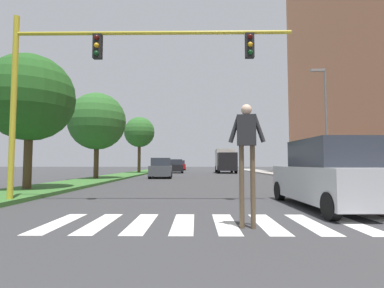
# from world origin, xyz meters

# --- Properties ---
(ground_plane) EXTENTS (140.00, 140.00, 0.00)m
(ground_plane) POSITION_xyz_m (0.00, 30.00, 0.00)
(ground_plane) COLOR #38383A
(crosswalk) EXTENTS (7.65, 2.20, 0.01)m
(crosswalk) POSITION_xyz_m (0.00, 8.22, 0.00)
(crosswalk) COLOR silver
(crosswalk) RESTS_ON ground_plane
(median_strip) EXTENTS (3.08, 64.00, 0.15)m
(median_strip) POSITION_xyz_m (-7.80, 28.00, 0.07)
(median_strip) COLOR #386B2D
(median_strip) RESTS_ON ground_plane
(tree_mid) EXTENTS (3.93, 3.93, 6.08)m
(tree_mid) POSITION_xyz_m (-8.18, 14.93, 4.25)
(tree_mid) COLOR #4C3823
(tree_mid) RESTS_ON median_strip
(tree_far) EXTENTS (4.29, 4.29, 6.43)m
(tree_far) POSITION_xyz_m (-8.12, 23.81, 4.42)
(tree_far) COLOR #4C3823
(tree_far) RESTS_ON median_strip
(tree_distant) EXTENTS (3.63, 3.63, 6.67)m
(tree_distant) POSITION_xyz_m (-7.46, 37.02, 4.97)
(tree_distant) COLOR #4C3823
(tree_distant) RESTS_ON median_strip
(sidewalk_right) EXTENTS (3.00, 64.00, 0.15)m
(sidewalk_right) POSITION_xyz_m (8.58, 28.00, 0.07)
(sidewalk_right) COLOR #9E9991
(sidewalk_right) RESTS_ON ground_plane
(traffic_light_gantry) EXTENTS (9.13, 0.30, 6.00)m
(traffic_light_gantry) POSITION_xyz_m (-3.87, 11.18, 4.37)
(traffic_light_gantry) COLOR gold
(traffic_light_gantry) RESTS_ON median_strip
(street_lamp_right) EXTENTS (1.02, 0.24, 7.50)m
(street_lamp_right) POSITION_xyz_m (7.99, 21.46, 4.59)
(street_lamp_right) COLOR slate
(street_lamp_right) RESTS_ON sidewalk_right
(pedestrian_performer) EXTENTS (0.75, 0.31, 2.49)m
(pedestrian_performer) POSITION_xyz_m (0.40, 7.77, 1.66)
(pedestrian_performer) COLOR brown
(pedestrian_performer) RESTS_ON ground_plane
(suv_crossing) EXTENTS (2.09, 4.65, 1.97)m
(suv_crossing) POSITION_xyz_m (3.23, 10.38, 0.93)
(suv_crossing) COLOR #B7B7BC
(suv_crossing) RESTS_ON ground_plane
(sedan_midblock) EXTENTS (2.14, 4.34, 1.72)m
(sedan_midblock) POSITION_xyz_m (-3.67, 27.37, 0.80)
(sedan_midblock) COLOR #474C51
(sedan_midblock) RESTS_ON ground_plane
(sedan_distant) EXTENTS (2.12, 4.43, 1.76)m
(sedan_distant) POSITION_xyz_m (-3.24, 40.20, 0.81)
(sedan_distant) COLOR black
(sedan_distant) RESTS_ON ground_plane
(sedan_far_horizon) EXTENTS (2.24, 4.50, 1.75)m
(sedan_far_horizon) POSITION_xyz_m (-3.52, 54.58, 0.81)
(sedan_far_horizon) COLOR maroon
(sedan_far_horizon) RESTS_ON ground_plane
(truck_box_delivery) EXTENTS (2.40, 6.20, 3.10)m
(truck_box_delivery) POSITION_xyz_m (3.19, 40.20, 1.63)
(truck_box_delivery) COLOR black
(truck_box_delivery) RESTS_ON ground_plane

